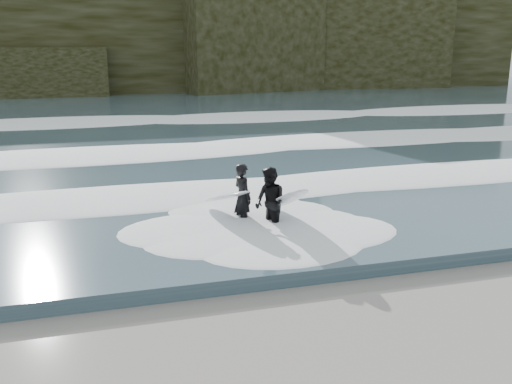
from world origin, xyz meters
TOP-DOWN VIEW (x-y plane):
  - ground at (0.00, 0.00)m, footprint 120.00×120.00m
  - sea at (0.00, 29.00)m, footprint 90.00×52.00m
  - headland at (0.00, 46.00)m, footprint 70.00×9.00m
  - foam_near at (0.00, 9.00)m, footprint 60.00×3.20m
  - foam_mid at (0.00, 16.00)m, footprint 60.00×4.00m
  - foam_far at (0.00, 25.00)m, footprint 60.00×4.80m
  - surfer_left at (-1.23, 6.55)m, footprint 1.21×2.18m
  - surfer_right at (-0.59, 5.84)m, footprint 1.13×2.13m

SIDE VIEW (x-z plane):
  - ground at x=0.00m, z-range 0.00..0.00m
  - sea at x=0.00m, z-range 0.00..0.30m
  - foam_near at x=0.00m, z-range 0.30..0.50m
  - foam_mid at x=0.00m, z-range 0.30..0.54m
  - foam_far at x=0.00m, z-range 0.30..0.60m
  - surfer_left at x=-1.23m, z-range 0.01..1.62m
  - surfer_right at x=-0.59m, z-range 0.01..1.64m
  - headland at x=0.00m, z-range 0.00..10.00m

